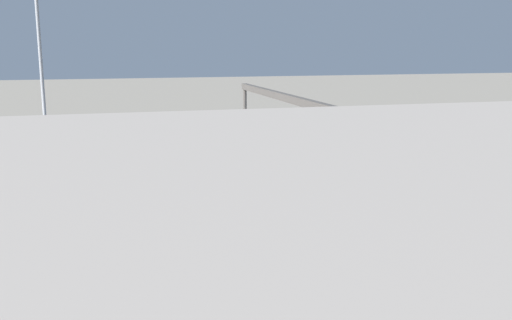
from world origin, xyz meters
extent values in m
plane|color=gray|center=(0.00, 0.00, 0.00)|extent=(400.00, 400.00, 0.00)
cube|color=#3D3833|center=(0.00, -20.00, 0.06)|extent=(140.00, 2.80, 0.12)
cube|color=#4C443D|center=(0.00, -15.00, 0.06)|extent=(140.00, 2.80, 0.12)
cube|color=#4C443D|center=(0.00, -10.00, 0.06)|extent=(140.00, 2.80, 0.12)
cube|color=#4C443D|center=(0.00, -5.00, 0.06)|extent=(140.00, 2.80, 0.12)
cube|color=#4C443D|center=(0.00, 0.00, 0.06)|extent=(140.00, 2.80, 0.12)
cube|color=#3D3833|center=(0.00, 5.00, 0.06)|extent=(140.00, 2.80, 0.12)
cube|color=#3D3833|center=(0.00, 10.00, 0.06)|extent=(140.00, 2.80, 0.12)
cube|color=#4C443D|center=(0.00, 15.00, 0.06)|extent=(140.00, 2.80, 0.12)
cube|color=#3D3833|center=(0.00, 20.00, 0.06)|extent=(140.00, 2.80, 0.12)
cube|color=#B7BABF|center=(-34.28, -20.00, 2.02)|extent=(23.00, 3.00, 3.80)
cube|color=#B7BABF|center=(-10.08, -20.00, 2.02)|extent=(23.00, 3.00, 3.80)
cube|color=#B7BABF|center=(14.12, -20.00, 2.02)|extent=(23.00, 3.00, 3.80)
cube|color=#A8AAB2|center=(-21.87, -5.00, 2.02)|extent=(23.00, 3.00, 3.80)
cube|color=#285193|center=(-21.87, -5.00, 2.10)|extent=(22.40, 3.06, 0.36)
cube|color=#A8AAB2|center=(2.33, -5.00, 2.02)|extent=(23.00, 3.00, 3.80)
cube|color=#285193|center=(2.33, -5.00, 1.72)|extent=(22.40, 3.06, 0.36)
cylinder|color=#9EA0A5|center=(28.93, -22.58, 11.67)|extent=(0.44, 0.44, 23.35)
cylinder|color=#4C4742|center=(2.55, -22.10, 4.00)|extent=(0.50, 0.50, 8.00)
cylinder|color=#4C4742|center=(2.55, 22.10, 4.00)|extent=(0.50, 0.50, 8.00)
cube|color=#4C4742|center=(2.55, 0.00, 8.40)|extent=(0.70, 45.00, 0.80)
camera|label=1|loc=(22.25, 55.15, 13.96)|focal=40.26mm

